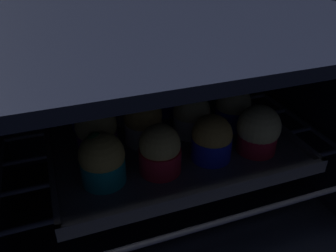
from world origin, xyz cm
name	(u,v)px	position (x,y,z in cm)	size (l,w,h in cm)	color
oven_cavity	(160,117)	(0.00, 26.25, 17.00)	(59.00, 47.00, 37.00)	black
oven_rack	(168,145)	(0.00, 22.00, 13.60)	(54.80, 42.00, 0.80)	#444756
baking_tray	(168,140)	(0.00, 22.06, 14.68)	(39.49, 31.48, 2.20)	#4C4C51
muffin_row0_col0	(102,160)	(-12.42, 14.37, 18.84)	(6.37, 6.37, 7.79)	#0C8C84
muffin_row0_col1	(160,150)	(-4.20, 13.93, 18.73)	(6.21, 6.21, 7.56)	red
muffin_row0_col2	(212,139)	(4.22, 14.31, 18.49)	(6.21, 6.21, 7.26)	#1928B7
muffin_row0_col3	(258,130)	(11.91, 13.66, 18.87)	(6.80, 6.80, 7.78)	red
muffin_row1_col0	(97,131)	(-11.85, 21.75, 19.05)	(6.40, 6.40, 8.13)	#7A238C
muffin_row1_col1	(143,121)	(-4.20, 22.43, 19.06)	(6.36, 6.36, 8.10)	silver
muffin_row1_col2	(192,115)	(4.27, 22.04, 18.66)	(6.28, 6.28, 7.83)	silver
muffin_row1_col3	(233,108)	(12.05, 21.88, 18.69)	(6.21, 6.21, 7.58)	#1928B7
muffin_row2_col0	(88,108)	(-11.94, 30.15, 19.03)	(6.54, 6.54, 8.11)	#1928B7
muffin_row2_col1	(130,104)	(-4.41, 29.85, 18.63)	(6.40, 6.40, 7.62)	silver
muffin_row2_col2	(172,94)	(3.78, 30.11, 19.13)	(6.52, 6.52, 8.14)	#1928B7
muffin_row2_col3	(211,90)	(11.67, 29.92, 18.75)	(6.40, 6.40, 7.54)	#0C8C84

